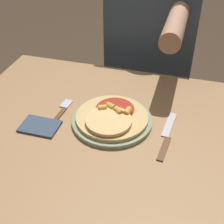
{
  "coord_description": "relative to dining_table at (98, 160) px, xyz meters",
  "views": [
    {
      "loc": [
        0.24,
        -0.68,
        1.34
      ],
      "look_at": [
        0.03,
        0.04,
        0.77
      ],
      "focal_mm": 50.0,
      "sensor_mm": 36.0,
      "label": 1
    }
  ],
  "objects": [
    {
      "name": "napkin",
      "position": [
        -0.17,
        -0.04,
        0.14
      ],
      "size": [
        0.12,
        0.08,
        0.01
      ],
      "color": "#38475B",
      "rests_on": "dining_table"
    },
    {
      "name": "person_diner",
      "position": [
        0.06,
        0.61,
        0.14
      ],
      "size": [
        0.38,
        0.52,
        1.25
      ],
      "color": "#2D2D38",
      "rests_on": "ground_plane"
    },
    {
      "name": "knife",
      "position": [
        0.21,
        0.02,
        0.14
      ],
      "size": [
        0.03,
        0.22,
        0.0
      ],
      "color": "brown",
      "rests_on": "dining_table"
    },
    {
      "name": "pizza",
      "position": [
        0.04,
        0.04,
        0.16
      ],
      "size": [
        0.22,
        0.22,
        0.04
      ],
      "color": "tan",
      "rests_on": "plate"
    },
    {
      "name": "dining_table",
      "position": [
        0.0,
        0.0,
        0.0
      ],
      "size": [
        0.92,
        0.75,
        0.73
      ],
      "color": "#9E754C",
      "rests_on": "ground_plane"
    },
    {
      "name": "plate",
      "position": [
        0.03,
        0.04,
        0.14
      ],
      "size": [
        0.25,
        0.25,
        0.01
      ],
      "color": "gray",
      "rests_on": "dining_table"
    },
    {
      "name": "fork",
      "position": [
        -0.14,
        0.04,
        0.14
      ],
      "size": [
        0.03,
        0.18,
        0.0
      ],
      "color": "brown",
      "rests_on": "dining_table"
    }
  ]
}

